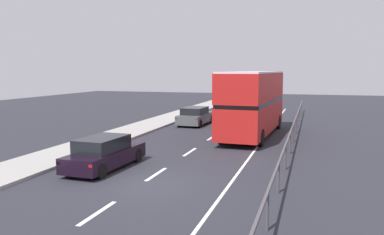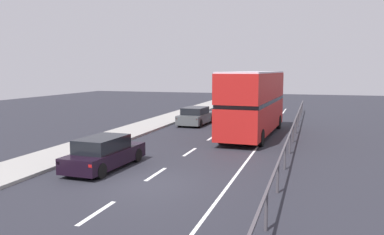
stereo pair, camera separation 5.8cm
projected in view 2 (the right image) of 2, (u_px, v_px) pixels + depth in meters
The scene contains 7 objects.
ground_plane at pixel (142, 184), 15.41m from camera, with size 74.00×120.00×0.10m, color #24252D.
near_sidewalk_kerb at pixel (15, 170), 17.16m from camera, with size 2.87×80.00×0.14m, color gray.
lane_paint_markings at pixel (236, 145), 23.18m from camera, with size 3.40×46.00×0.01m.
bridge_side_railing at pixel (292, 132), 22.35m from camera, with size 0.10×42.00×1.11m.
double_decker_bus_red at pixel (253, 102), 26.29m from camera, with size 3.05×10.51×4.25m.
hatchback_car_near at pixel (104, 153), 17.61m from camera, with size 1.92×4.63×1.44m.
sedan_car_ahead at pixel (196, 116), 31.71m from camera, with size 2.01×4.46×1.42m.
Camera 2 is at (6.25, -13.77, 4.36)m, focal length 37.23 mm.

